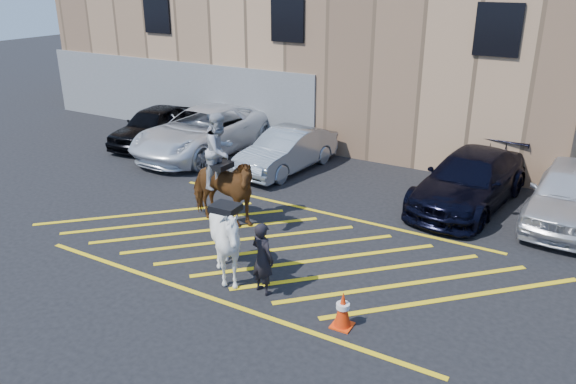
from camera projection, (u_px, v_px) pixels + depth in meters
The scene contains 12 objects.
ground at pixel (285, 245), 13.57m from camera, with size 90.00×90.00×0.00m, color black.
car_black_suv at pixel (154, 125), 21.24m from camera, with size 1.69×4.21×1.43m, color black.
car_white_pickup at pixel (204, 131), 20.12m from camera, with size 2.71×5.87×1.63m, color white.
car_silver_sedan at pixel (287, 150), 18.41m from camera, with size 1.44×4.14×1.36m, color #959DA3.
car_blue_suv at pixel (470, 180), 15.62m from camera, with size 2.08×5.10×1.48m, color black.
car_white_suv at pixel (571, 193), 14.53m from camera, with size 1.88×4.68×1.60m, color silver.
handler at pixel (263, 258), 11.30m from camera, with size 0.57×0.37×1.56m, color black.
warehouse at pixel (441, 40), 21.86m from camera, with size 32.42×10.20×7.30m.
hatching_zone at pixel (278, 249), 13.33m from camera, with size 12.60×5.12×0.01m.
mounted_bay at pixel (221, 181), 14.28m from camera, with size 2.26×1.08×2.96m.
saddled_white at pixel (227, 241), 11.61m from camera, with size 1.64×1.82×1.92m.
traffic_cone at pixel (343, 309), 10.32m from camera, with size 0.39×0.39×0.73m.
Camera 1 is at (6.21, -10.45, 6.17)m, focal length 35.00 mm.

